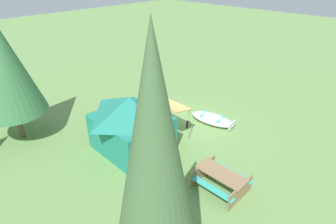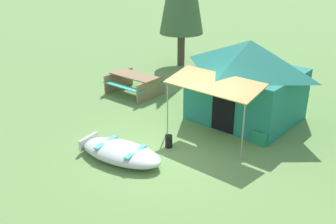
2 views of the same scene
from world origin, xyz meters
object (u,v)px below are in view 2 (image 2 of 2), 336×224
cooler_box (262,137)px  fuel_can (169,141)px  picnic_table (134,82)px  canvas_cabin_tent (247,79)px  beached_rowboat (120,152)px

cooler_box → fuel_can: cooler_box is taller
cooler_box → picnic_table: bearing=173.2°
canvas_cabin_tent → picnic_table: 4.47m
fuel_can → canvas_cabin_tent: bearing=77.5°
canvas_cabin_tent → cooler_box: size_ratio=8.79×
beached_rowboat → picnic_table: 4.92m
canvas_cabin_tent → cooler_box: (1.22, -1.23, -1.13)m
fuel_can → beached_rowboat: bearing=-113.8°
beached_rowboat → fuel_can: (0.58, 1.31, -0.03)m
beached_rowboat → cooler_box: (2.48, 3.16, -0.01)m
beached_rowboat → fuel_can: beached_rowboat is taller
picnic_table → cooler_box: (5.57, -0.66, -0.28)m
beached_rowboat → cooler_box: beached_rowboat is taller
cooler_box → fuel_can: size_ratio=1.25×
beached_rowboat → canvas_cabin_tent: bearing=74.0°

